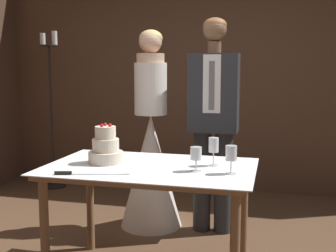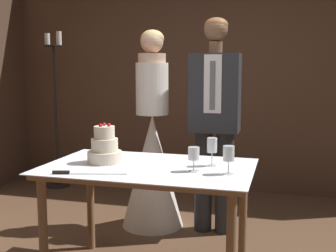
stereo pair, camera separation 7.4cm
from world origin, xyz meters
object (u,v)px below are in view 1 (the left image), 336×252
Objects in this scene: tiered_cake at (106,149)px; cake_table at (150,179)px; wine_glass_near at (196,155)px; cake_knife at (77,173)px; candle_stand at (51,115)px; groom at (213,116)px; bride at (151,156)px; wine_glass_middle at (214,147)px; wine_glass_far at (231,155)px.

cake_table is at bearing -3.16° from tiered_cake.
cake_knife is at bearing -158.64° from wine_glass_near.
groom is at bearing -24.26° from candle_stand.
bride is at bearing 120.28° from wine_glass_near.
cake_knife is 0.87m from wine_glass_middle.
wine_glass_near reaches higher than cake_table.
wine_glass_middle is 0.10× the size of candle_stand.
cake_table is 0.74× the size of candle_stand.
wine_glass_near is 0.08× the size of groom.
candle_stand is at bearing 139.76° from wine_glass_far.
tiered_cake is 0.95m from bride.
wine_glass_far is 1.05m from groom.
bride reaches higher than wine_glass_near.
tiered_cake is at bearing -172.58° from wine_glass_middle.
cake_knife is at bearing -93.49° from bride.
bride is (-0.58, 1.00, -0.24)m from wine_glass_near.
bride is (-0.27, 0.93, -0.05)m from cake_table.
cake_table is 1.02m from groom.
tiered_cake is at bearing -122.53° from groom.
wine_glass_near is 0.09× the size of bride.
tiered_cake is 2.33m from candle_stand.
bride is (-0.67, 0.82, -0.26)m from wine_glass_middle.
tiered_cake is 1.77× the size of wine_glass_near.
wine_glass_far reaches higher than wine_glass_near.
bride is (0.04, 0.92, -0.23)m from tiered_cake.
candle_stand reaches higher than wine_glass_near.
wine_glass_near is 0.08× the size of candle_stand.
wine_glass_near is 0.82× the size of wine_glass_middle.
candle_stand reaches higher than tiered_cake.
cake_knife is 2.58m from candle_stand.
wine_glass_far is (0.13, -0.19, -0.01)m from wine_glass_middle.
wine_glass_middle is 0.23m from wine_glass_far.
candle_stand is (-1.44, 1.83, 0.00)m from tiered_cake.
wine_glass_near is at bearing -11.88° from cake_table.
candle_stand is at bearing 140.99° from wine_glass_middle.
candle_stand is at bearing 137.18° from wine_glass_near.
candle_stand reaches higher than wine_glass_middle.
wine_glass_middle is at bearing 124.81° from wine_glass_far.
groom is 2.22m from candle_stand.
candle_stand reaches higher than cake_knife.
bride is 0.66m from groom.
groom is at bearing 48.77° from cake_knife.
wine_glass_middle is at bearing -51.11° from bride.
wine_glass_near is at bearing -7.56° from tiered_cake.
wine_glass_near is at bearing -115.13° from wine_glass_middle.
cake_knife is 1.42m from groom.
tiered_cake is at bearing 172.44° from wine_glass_near.
candle_stand is (-2.02, 0.91, -0.13)m from groom.
candle_stand is at bearing 133.50° from cake_table.
wine_glass_middle is 0.11× the size of bride.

